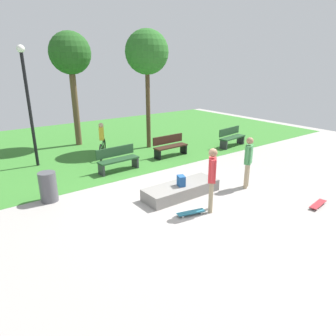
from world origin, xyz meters
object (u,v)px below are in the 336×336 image
at_px(skater_performing_trick, 212,175).
at_px(skateboard_by_ledge, 191,212).
at_px(tree_tall_oak, 147,53).
at_px(park_bench_near_path, 231,137).
at_px(skater_watching, 248,159).
at_px(backpack_on_ledge, 181,181).
at_px(cyclist_on_bicycle, 102,142).
at_px(concrete_ledge, 181,190).
at_px(tree_young_birch, 70,55).
at_px(park_bench_far_right, 118,159).
at_px(park_bench_by_oak, 170,146).
at_px(skateboard_spare, 318,204).
at_px(lamp_post, 28,96).
at_px(trash_bin, 48,187).

distance_m(skater_performing_trick, skateboard_by_ledge, 1.17).
relative_size(skateboard_by_ledge, tree_tall_oak, 0.15).
height_order(skater_performing_trick, park_bench_near_path, skater_performing_trick).
bearing_deg(skater_performing_trick, skater_watching, 13.45).
xyz_separation_m(backpack_on_ledge, cyclist_on_bicycle, (-0.06, 5.41, 0.11)).
bearing_deg(concrete_ledge, tree_tall_oak, 66.52).
bearing_deg(tree_young_birch, park_bench_near_path, -39.14).
height_order(park_bench_far_right, tree_tall_oak, tree_tall_oak).
relative_size(skater_watching, park_bench_by_oak, 1.05).
bearing_deg(tree_tall_oak, park_bench_far_right, -142.43).
bearing_deg(park_bench_by_oak, backpack_on_ledge, -122.54).
xyz_separation_m(backpack_on_ledge, skater_watching, (2.22, -0.70, 0.46)).
bearing_deg(park_bench_far_right, skateboard_spare, -62.78).
xyz_separation_m(skater_watching, cyclist_on_bicycle, (-2.28, 6.10, -0.36)).
height_order(skater_watching, park_bench_by_oak, skater_watching).
bearing_deg(cyclist_on_bicycle, tree_young_birch, 91.77).
relative_size(concrete_ledge, tree_tall_oak, 0.46).
relative_size(backpack_on_ledge, skateboard_by_ledge, 0.39).
bearing_deg(lamp_post, tree_tall_oak, -3.46).
distance_m(tree_tall_oak, lamp_post, 5.40).
distance_m(skateboard_by_ledge, lamp_post, 7.70).
bearing_deg(skateboard_spare, trash_bin, 140.62).
relative_size(park_bench_far_right, tree_tall_oak, 0.30).
height_order(backpack_on_ledge, skateboard_by_ledge, backpack_on_ledge).
bearing_deg(trash_bin, skateboard_spare, -39.38).
xyz_separation_m(concrete_ledge, trash_bin, (-3.40, 2.04, 0.27)).
distance_m(skater_performing_trick, tree_young_birch, 9.79).
relative_size(backpack_on_ledge, cyclist_on_bicycle, 0.20).
distance_m(skater_performing_trick, park_bench_by_oak, 5.41).
height_order(park_bench_by_oak, tree_tall_oak, tree_tall_oak).
distance_m(park_bench_by_oak, tree_young_birch, 6.29).
distance_m(backpack_on_ledge, skater_watching, 2.37).
bearing_deg(tree_tall_oak, lamp_post, 176.54).
bearing_deg(backpack_on_ledge, park_bench_near_path, 138.97).
relative_size(skater_watching, park_bench_far_right, 1.05).
distance_m(skateboard_by_ledge, cyclist_on_bicycle, 6.52).
xyz_separation_m(lamp_post, cyclist_on_bicycle, (2.66, -0.40, -2.10)).
relative_size(skater_performing_trick, park_bench_near_path, 1.09).
relative_size(backpack_on_ledge, tree_tall_oak, 0.06).
height_order(tree_tall_oak, lamp_post, tree_tall_oak).
bearing_deg(backpack_on_ledge, cyclist_on_bicycle, -159.25).
bearing_deg(cyclist_on_bicycle, tree_tall_oak, 2.02).
distance_m(backpack_on_ledge, cyclist_on_bicycle, 5.41).
height_order(park_bench_by_oak, trash_bin, park_bench_by_oak).
bearing_deg(backpack_on_ledge, trash_bin, -102.41).
height_order(tree_tall_oak, trash_bin, tree_tall_oak).
xyz_separation_m(skater_performing_trick, tree_tall_oak, (2.35, 6.70, 3.27)).
height_order(skateboard_spare, tree_tall_oak, tree_tall_oak).
bearing_deg(park_bench_by_oak, skateboard_by_ledge, -121.08).
bearing_deg(park_bench_far_right, skater_watching, -56.59).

